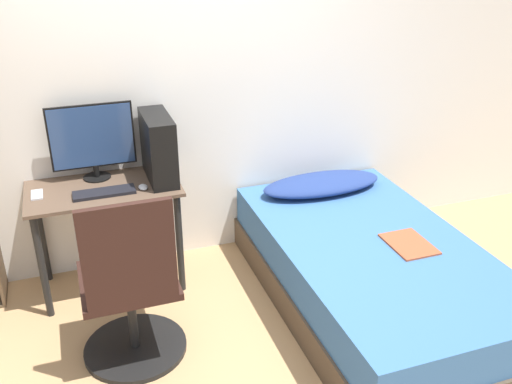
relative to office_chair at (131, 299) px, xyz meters
name	(u,v)px	position (x,y,z in m)	size (l,w,h in m)	color
ground_plane	(234,370)	(0.48, -0.28, -0.40)	(14.00, 14.00, 0.00)	tan
wall_back	(170,85)	(0.48, 1.06, 0.85)	(8.00, 0.05, 2.50)	silver
desk	(105,206)	(-0.03, 0.77, 0.19)	(0.94, 0.52, 0.72)	brown
office_chair	(131,299)	(0.00, 0.00, 0.00)	(0.58, 0.58, 1.04)	black
bed	(372,274)	(1.48, 0.01, -0.17)	(1.17, 2.05, 0.46)	#4C3D2D
pillow	(322,184)	(1.48, 0.77, 0.12)	(0.89, 0.36, 0.11)	navy
magazine	(409,244)	(1.65, -0.09, 0.07)	(0.24, 0.32, 0.01)	#B24C2D
monitor	(92,139)	(-0.05, 0.93, 0.59)	(0.52, 0.18, 0.49)	black
keyboard	(104,193)	(-0.04, 0.67, 0.33)	(0.37, 0.12, 0.02)	black
pc_tower	(158,147)	(0.33, 0.79, 0.53)	(0.16, 0.44, 0.42)	black
mouse	(143,187)	(0.20, 0.67, 0.33)	(0.06, 0.09, 0.02)	silver
phone	(37,195)	(-0.42, 0.78, 0.33)	(0.07, 0.14, 0.01)	#B7B7BC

